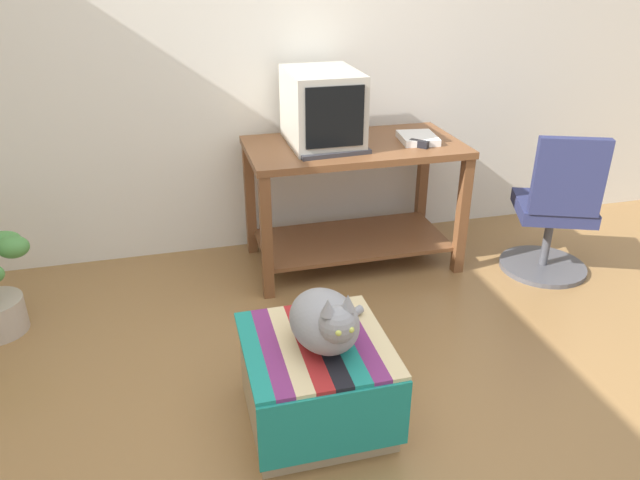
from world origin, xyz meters
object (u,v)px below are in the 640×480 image
(cat, at_px, (326,321))
(stapler, at_px, (419,144))
(ottoman_with_blanket, at_px, (316,381))
(office_chair, at_px, (555,215))
(tv_monitor, at_px, (322,109))
(desk, at_px, (353,183))
(keyboard, at_px, (333,152))
(book, at_px, (418,138))

(cat, distance_m, stapler, 1.51)
(ottoman_with_blanket, relative_size, office_chair, 0.67)
(tv_monitor, bearing_deg, desk, -15.81)
(desk, bearing_deg, stapler, -25.12)
(cat, height_order, stapler, stapler)
(stapler, bearing_deg, cat, -168.77)
(desk, height_order, keyboard, keyboard)
(office_chair, bearing_deg, book, -7.43)
(office_chair, bearing_deg, keyboard, 8.35)
(stapler, bearing_deg, desk, 112.29)
(book, distance_m, ottoman_with_blanket, 1.69)
(stapler, bearing_deg, keyboard, 136.53)
(ottoman_with_blanket, relative_size, stapler, 5.45)
(cat, xyz_separation_m, office_chair, (1.63, 0.91, -0.12))
(tv_monitor, height_order, book, tv_monitor)
(tv_monitor, bearing_deg, keyboard, -87.02)
(keyboard, bearing_deg, ottoman_with_blanket, -113.15)
(office_chair, bearing_deg, cat, 50.73)
(tv_monitor, height_order, cat, tv_monitor)
(desk, distance_m, office_chair, 1.20)
(ottoman_with_blanket, bearing_deg, stapler, 52.26)
(tv_monitor, relative_size, book, 2.14)
(tv_monitor, height_order, stapler, tv_monitor)
(tv_monitor, bearing_deg, office_chair, -21.65)
(office_chair, distance_m, stapler, 0.91)
(tv_monitor, relative_size, office_chair, 0.59)
(desk, xyz_separation_m, office_chair, (1.10, -0.45, -0.14))
(desk, height_order, tv_monitor, tv_monitor)
(book, height_order, cat, book)
(desk, bearing_deg, book, -7.59)
(keyboard, bearing_deg, tv_monitor, 88.77)
(keyboard, xyz_separation_m, cat, (-0.36, -1.21, -0.27))
(keyboard, height_order, office_chair, office_chair)
(office_chair, bearing_deg, stapler, 0.53)
(office_chair, bearing_deg, tv_monitor, 0.28)
(tv_monitor, distance_m, stapler, 0.59)
(desk, relative_size, tv_monitor, 2.38)
(tv_monitor, xyz_separation_m, cat, (-0.35, -1.41, -0.47))
(cat, bearing_deg, tv_monitor, 68.07)
(office_chair, height_order, stapler, office_chair)
(ottoman_with_blanket, distance_m, stapler, 1.59)
(ottoman_with_blanket, bearing_deg, office_chair, 27.64)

